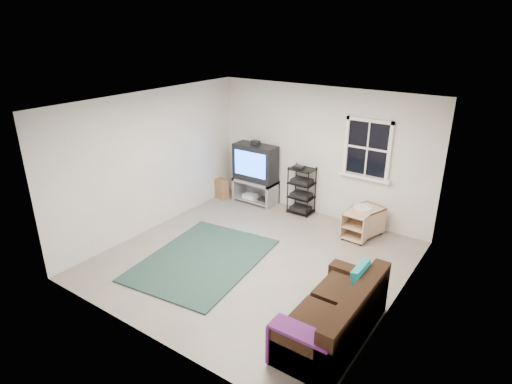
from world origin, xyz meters
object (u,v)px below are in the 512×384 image
Objects in this scene: side_table_left at (358,224)px; sofa at (335,317)px; av_rack at (301,193)px; tv_unit at (256,169)px; side_table_right at (368,218)px.

sofa reaches higher than side_table_left.
av_rack is at bearing 125.66° from sofa.
side_table_left is 2.77m from sofa.
av_rack reaches higher than side_table_left.
tv_unit is at bearing 172.21° from side_table_left.
tv_unit is 2.66× the size of side_table_left.
av_rack reaches higher than sofa.
side_table_right is (1.47, -0.09, -0.13)m from av_rack.
side_table_right is 0.34× the size of sofa.
sofa is (0.79, -2.66, 0.01)m from side_table_left.
side_table_right is at bearing -3.37° from av_rack.
sofa is (3.30, -3.00, -0.47)m from tv_unit.
sofa is (0.72, -2.97, -0.01)m from side_table_right.
tv_unit is 0.77× the size of sofa.
tv_unit is 2.30× the size of side_table_right.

